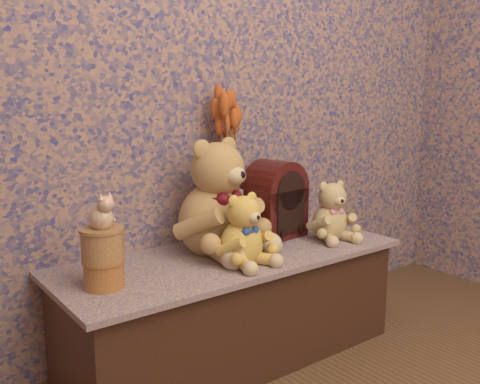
# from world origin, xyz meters

# --- Properties ---
(display_shelf) EXTENTS (1.30, 0.52, 0.41)m
(display_shelf) POSITION_xyz_m (0.00, 1.25, 0.20)
(display_shelf) COLOR navy
(display_shelf) RESTS_ON ground
(teddy_large) EXTENTS (0.45, 0.50, 0.45)m
(teddy_large) POSITION_xyz_m (-0.03, 1.32, 0.63)
(teddy_large) COLOR #AE7A43
(teddy_large) RESTS_ON display_shelf
(teddy_medium) EXTENTS (0.23, 0.27, 0.27)m
(teddy_medium) POSITION_xyz_m (-0.03, 1.15, 0.54)
(teddy_medium) COLOR gold
(teddy_medium) RESTS_ON display_shelf
(teddy_small) EXTENTS (0.25, 0.28, 0.26)m
(teddy_small) POSITION_xyz_m (0.44, 1.18, 0.53)
(teddy_small) COLOR tan
(teddy_small) RESTS_ON display_shelf
(cathedral_radio) EXTENTS (0.25, 0.19, 0.32)m
(cathedral_radio) POSITION_xyz_m (0.29, 1.34, 0.56)
(cathedral_radio) COLOR #3D0D0B
(cathedral_radio) RESTS_ON display_shelf
(ceramic_vase) EXTENTS (0.16, 0.16, 0.21)m
(ceramic_vase) POSITION_xyz_m (0.09, 1.40, 0.51)
(ceramic_vase) COLOR tan
(ceramic_vase) RESTS_ON display_shelf
(dried_stalks) EXTENTS (0.24, 0.24, 0.39)m
(dried_stalks) POSITION_xyz_m (0.09, 1.40, 0.81)
(dried_stalks) COLOR #C3531F
(dried_stalks) RESTS_ON ceramic_vase
(biscuit_tin_lower) EXTENTS (0.15, 0.15, 0.09)m
(biscuit_tin_lower) POSITION_xyz_m (-0.51, 1.21, 0.45)
(biscuit_tin_lower) COLOR gold
(biscuit_tin_lower) RESTS_ON display_shelf
(biscuit_tin_upper) EXTENTS (0.17, 0.17, 0.10)m
(biscuit_tin_upper) POSITION_xyz_m (-0.51, 1.21, 0.54)
(biscuit_tin_upper) COLOR #D8B35E
(biscuit_tin_upper) RESTS_ON biscuit_tin_lower
(cat_figurine) EXTENTS (0.10, 0.11, 0.12)m
(cat_figurine) POSITION_xyz_m (-0.51, 1.21, 0.65)
(cat_figurine) COLOR silver
(cat_figurine) RESTS_ON biscuit_tin_upper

